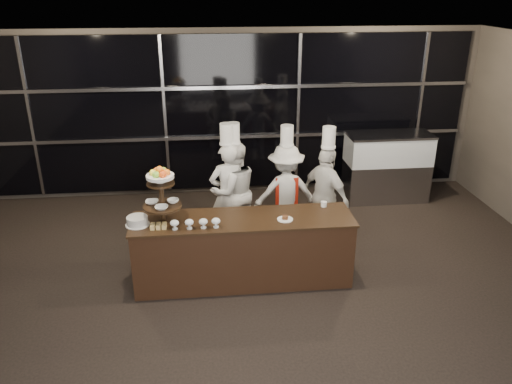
{
  "coord_description": "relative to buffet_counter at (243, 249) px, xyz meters",
  "views": [
    {
      "loc": [
        -0.5,
        -3.9,
        3.69
      ],
      "look_at": [
        0.13,
        2.12,
        1.15
      ],
      "focal_mm": 35.0,
      "sensor_mm": 36.0,
      "label": 1
    }
  ],
  "objects": [
    {
      "name": "room",
      "position": [
        0.07,
        -1.82,
        1.03
      ],
      "size": [
        10.0,
        10.0,
        10.0
      ],
      "color": "black",
      "rests_on": "ground"
    },
    {
      "name": "window_wall",
      "position": [
        0.07,
        3.11,
        1.04
      ],
      "size": [
        8.6,
        0.1,
        2.8
      ],
      "color": "black",
      "rests_on": "ground"
    },
    {
      "name": "buffet_counter",
      "position": [
        0.0,
        0.0,
        0.0
      ],
      "size": [
        2.84,
        0.74,
        0.92
      ],
      "color": "black",
      "rests_on": "ground"
    },
    {
      "name": "display_stand",
      "position": [
        -1.0,
        -0.0,
        0.87
      ],
      "size": [
        0.48,
        0.48,
        0.74
      ],
      "color": "black",
      "rests_on": "buffet_counter"
    },
    {
      "name": "compotes",
      "position": [
        -0.59,
        -0.22,
        0.54
      ],
      "size": [
        0.61,
        0.11,
        0.12
      ],
      "color": "silver",
      "rests_on": "buffet_counter"
    },
    {
      "name": "layer_cake",
      "position": [
        -1.31,
        -0.05,
        0.51
      ],
      "size": [
        0.3,
        0.3,
        0.11
      ],
      "color": "white",
      "rests_on": "buffet_counter"
    },
    {
      "name": "pastry_squares",
      "position": [
        -1.05,
        -0.16,
        0.48
      ],
      "size": [
        0.2,
        0.13,
        0.05
      ],
      "color": "#D9B86A",
      "rests_on": "buffet_counter"
    },
    {
      "name": "small_plate",
      "position": [
        0.53,
        -0.1,
        0.47
      ],
      "size": [
        0.2,
        0.2,
        0.05
      ],
      "color": "white",
      "rests_on": "buffet_counter"
    },
    {
      "name": "chef_cup",
      "position": [
        1.11,
        0.25,
        0.49
      ],
      "size": [
        0.08,
        0.08,
        0.07
      ],
      "primitive_type": "cylinder",
      "color": "white",
      "rests_on": "buffet_counter"
    },
    {
      "name": "display_case",
      "position": [
        2.81,
        2.48,
        0.22
      ],
      "size": [
        1.5,
        0.65,
        1.24
      ],
      "color": "#A5A5AA",
      "rests_on": "ground"
    },
    {
      "name": "chef_a",
      "position": [
        -0.13,
        1.18,
        0.34
      ],
      "size": [
        0.64,
        0.51,
        1.85
      ],
      "color": "silver",
      "rests_on": "ground"
    },
    {
      "name": "chef_b",
      "position": [
        -0.03,
        1.26,
        0.32
      ],
      "size": [
        0.89,
        0.78,
        1.84
      ],
      "color": "white",
      "rests_on": "ground"
    },
    {
      "name": "chef_c",
      "position": [
        0.75,
        1.2,
        0.3
      ],
      "size": [
        0.99,
        0.61,
        1.8
      ],
      "color": "silver",
      "rests_on": "ground"
    },
    {
      "name": "chef_d",
      "position": [
        1.31,
        0.95,
        0.32
      ],
      "size": [
        0.79,
        0.96,
        1.83
      ],
      "color": "white",
      "rests_on": "ground"
    }
  ]
}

